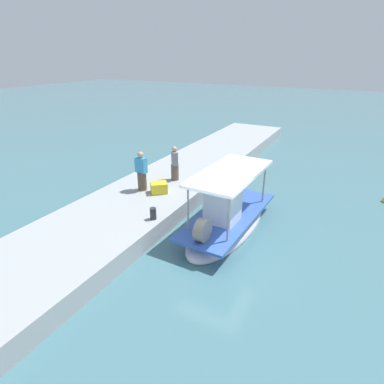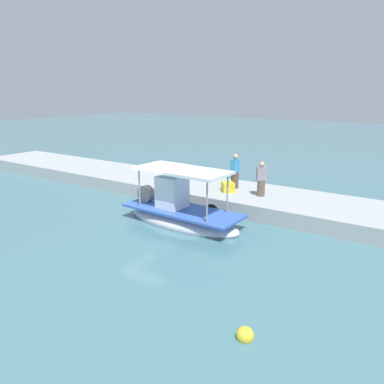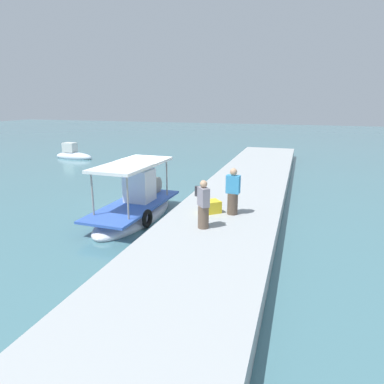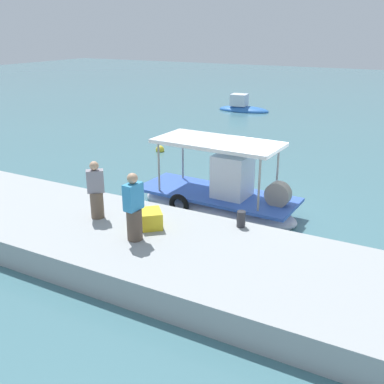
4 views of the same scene
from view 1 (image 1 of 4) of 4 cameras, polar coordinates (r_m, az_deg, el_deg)
name	(u,v)px [view 1 (image 1 of 4)]	position (r m, az deg, el deg)	size (l,w,h in m)	color
ground_plane	(218,248)	(11.77, 4.71, -9.98)	(120.00, 120.00, 0.00)	#45747D
dock_quay	(124,214)	(13.56, -11.98, -3.82)	(36.00, 4.19, 0.73)	#A4A9AB
main_fishing_boat	(227,219)	(12.71, 6.25, -4.89)	(5.73, 2.24, 2.80)	silver
fisherman_near_bollard	(142,173)	(14.52, -8.98, 3.40)	(0.43, 0.53, 1.80)	brown
fisherman_by_crate	(175,165)	(15.57, -3.09, 4.85)	(0.53, 0.53, 1.68)	brown
mooring_bollard	(153,214)	(12.09, -6.95, -3.83)	(0.24, 0.24, 0.45)	#2D2D33
cargo_crate	(159,188)	(14.32, -5.92, 0.78)	(0.71, 0.57, 0.47)	yellow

